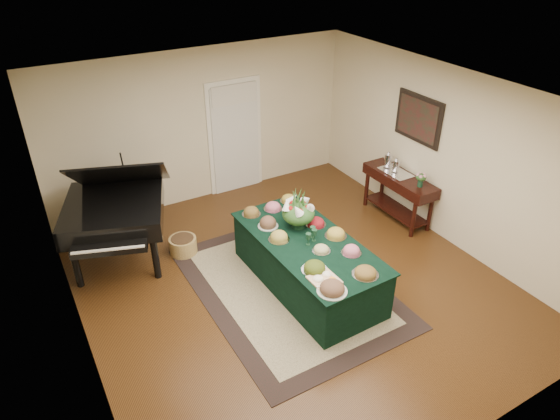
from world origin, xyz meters
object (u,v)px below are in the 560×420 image
floral_centerpiece (299,210)px  grand_piano (115,210)px  buffet_table (307,263)px  mahogany_sideboard (399,185)px

floral_centerpiece → grand_piano: bearing=144.1°
buffet_table → grand_piano: bearing=137.3°
floral_centerpiece → mahogany_sideboard: size_ratio=0.34×
floral_centerpiece → buffet_table: bearing=-101.0°
buffet_table → grand_piano: (-2.08, 1.92, 0.48)m
mahogany_sideboard → buffet_table: bearing=-161.6°
buffet_table → mahogany_sideboard: size_ratio=1.72×
buffet_table → floral_centerpiece: size_ratio=5.11×
grand_piano → mahogany_sideboard: size_ratio=1.40×
floral_centerpiece → mahogany_sideboard: floral_centerpiece is taller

